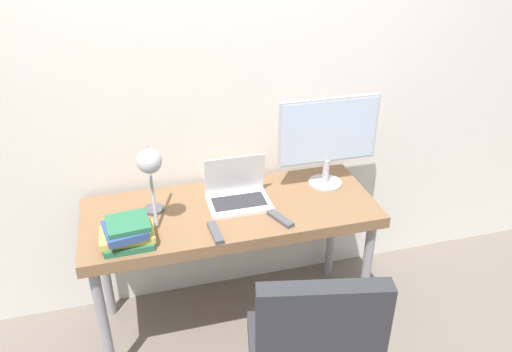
{
  "coord_description": "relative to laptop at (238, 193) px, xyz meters",
  "views": [
    {
      "loc": [
        -0.43,
        -1.79,
        2.12
      ],
      "look_at": [
        0.12,
        0.26,
        0.94
      ],
      "focal_mm": 35.0,
      "sensor_mm": 36.0,
      "label": 1
    }
  ],
  "objects": [
    {
      "name": "book_stack",
      "position": [
        -0.56,
        -0.22,
        0.01
      ],
      "size": [
        0.24,
        0.21,
        0.12
      ],
      "color": "#286B47",
      "rests_on": "desk"
    },
    {
      "name": "wall_back",
      "position": [
        -0.05,
        0.31,
        0.49
      ],
      "size": [
        8.0,
        0.05,
        2.6
      ],
      "color": "silver",
      "rests_on": "ground_plane"
    },
    {
      "name": "laptop",
      "position": [
        0.0,
        0.0,
        0.0
      ],
      "size": [
        0.31,
        0.23,
        0.24
      ],
      "color": "silver",
      "rests_on": "desk"
    },
    {
      "name": "tv_remote",
      "position": [
        0.16,
        -0.22,
        -0.04
      ],
      "size": [
        0.1,
        0.16,
        0.02
      ],
      "color": "#4C4C51",
      "rests_on": "desk"
    },
    {
      "name": "desk",
      "position": [
        -0.05,
        -0.05,
        -0.12
      ],
      "size": [
        1.47,
        0.59,
        0.76
      ],
      "color": "brown",
      "rests_on": "ground_plane"
    },
    {
      "name": "monitor",
      "position": [
        0.5,
        0.06,
        0.24
      ],
      "size": [
        0.54,
        0.18,
        0.49
      ],
      "color": "#B7B7BC",
      "rests_on": "desk"
    },
    {
      "name": "media_remote",
      "position": [
        -0.17,
        -0.25,
        -0.04
      ],
      "size": [
        0.05,
        0.17,
        0.02
      ],
      "color": "#4C4C51",
      "rests_on": "desk"
    },
    {
      "name": "desk_lamp",
      "position": [
        -0.42,
        -0.11,
        0.26
      ],
      "size": [
        0.11,
        0.27,
        0.41
      ],
      "color": "#4C4C51",
      "rests_on": "desk"
    }
  ]
}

